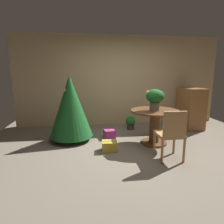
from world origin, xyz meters
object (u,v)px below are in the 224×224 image
flower_vase (155,98)px  wooden_chair_near (171,133)px  gift_box_gold (109,146)px  wooden_cabinet (190,108)px  potted_plant (131,122)px  round_dining_table (155,122)px  gift_box_purple (109,134)px  holiday_tree (70,106)px

flower_vase → wooden_chair_near: (0.03, -0.81, -0.51)m
flower_vase → gift_box_gold: 1.38m
wooden_cabinet → potted_plant: 1.76m
round_dining_table → wooden_cabinet: 1.83m
flower_vase → gift_box_purple: 1.41m
gift_box_gold → potted_plant: bearing=62.0°
holiday_tree → potted_plant: holiday_tree is taller
flower_vase → holiday_tree: 1.88m
wooden_cabinet → potted_plant: wooden_cabinet is taller
wooden_chair_near → gift_box_gold: wooden_chair_near is taller
gift_box_purple → gift_box_gold: (-0.09, -0.78, 0.00)m
holiday_tree → gift_box_gold: 1.30m
flower_vase → wooden_cabinet: size_ratio=0.40×
holiday_tree → wooden_cabinet: 3.35m
flower_vase → wooden_cabinet: flower_vase is taller
wooden_chair_near → gift_box_purple: wooden_chair_near is taller
round_dining_table → wooden_cabinet: bearing=37.6°
round_dining_table → wooden_cabinet: size_ratio=0.92×
round_dining_table → potted_plant: (-0.27, 1.15, -0.30)m
holiday_tree → gift_box_purple: bearing=2.4°
gift_box_purple → holiday_tree: bearing=-177.6°
round_dining_table → flower_vase: size_ratio=2.29×
wooden_cabinet → gift_box_purple: bearing=-165.7°
wooden_cabinet → flower_vase: bearing=-141.9°
round_dining_table → gift_box_gold: bearing=-164.9°
flower_vase → holiday_tree: holiday_tree is taller
round_dining_table → potted_plant: bearing=103.2°
flower_vase → wooden_cabinet: (1.48, 1.16, -0.47)m
flower_vase → potted_plant: 1.47m
flower_vase → gift_box_gold: (-0.99, -0.23, -0.94)m
round_dining_table → wooden_chair_near: size_ratio=1.13×
flower_vase → wooden_chair_near: flower_vase is taller
wooden_chair_near → gift_box_gold: bearing=150.7°
flower_vase → gift_box_purple: size_ratio=1.48×
potted_plant → gift_box_gold: bearing=-118.0°
flower_vase → wooden_chair_near: bearing=-87.7°
gift_box_purple → wooden_cabinet: 2.51m
holiday_tree → potted_plant: (1.56, 0.67, -0.60)m
flower_vase → holiday_tree: size_ratio=0.30×
gift_box_gold → wooden_cabinet: size_ratio=0.28×
flower_vase → gift_box_gold: bearing=-166.8°
round_dining_table → flower_vase: flower_vase is taller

